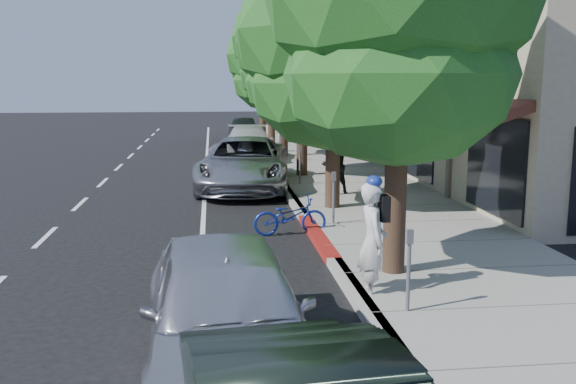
{
  "coord_description": "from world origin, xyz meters",
  "views": [
    {
      "loc": [
        -2.32,
        -12.94,
        3.6
      ],
      "look_at": [
        -0.83,
        -0.29,
        1.35
      ],
      "focal_mm": 40.0,
      "sensor_mm": 36.0,
      "label": 1
    }
  ],
  "objects": [
    {
      "name": "curb_red_segment",
      "position": [
        0.0,
        1.0,
        0.07
      ],
      "size": [
        0.32,
        4.0,
        0.15
      ],
      "primitive_type": "cube",
      "color": "maroon",
      "rests_on": "ground"
    },
    {
      "name": "street_tree_1",
      "position": [
        0.9,
        4.0,
        4.71
      ],
      "size": [
        5.37,
        5.37,
        7.83
      ],
      "color": "black",
      "rests_on": "ground"
    },
    {
      "name": "dark_sedan",
      "position": [
        -1.05,
        9.22,
        0.75
      ],
      "size": [
        1.6,
        4.55,
        1.5
      ],
      "primitive_type": "imported",
      "rotation": [
        0.0,
        0.0,
        0.0
      ],
      "color": "#222527",
      "rests_on": "ground"
    },
    {
      "name": "dark_suv_far",
      "position": [
        -0.5,
        24.21,
        0.75
      ],
      "size": [
        1.92,
        4.45,
        1.5
      ],
      "primitive_type": "imported",
      "rotation": [
        0.0,
        0.0,
        -0.03
      ],
      "color": "black",
      "rests_on": "ground"
    },
    {
      "name": "curb",
      "position": [
        0.0,
        8.0,
        0.07
      ],
      "size": [
        0.3,
        56.0,
        0.15
      ],
      "primitive_type": "cube",
      "color": "#9E998E",
      "rests_on": "ground"
    },
    {
      "name": "white_pickup",
      "position": [
        -0.74,
        15.0,
        0.77
      ],
      "size": [
        2.25,
        5.33,
        1.53
      ],
      "primitive_type": "imported",
      "rotation": [
        0.0,
        0.0,
        -0.02
      ],
      "color": "silver",
      "rests_on": "ground"
    },
    {
      "name": "ground",
      "position": [
        0.0,
        0.0,
        0.0
      ],
      "size": [
        120.0,
        120.0,
        0.0
      ],
      "primitive_type": "plane",
      "color": "black",
      "rests_on": "ground"
    },
    {
      "name": "bicycle",
      "position": [
        -0.56,
        1.56,
        0.45
      ],
      "size": [
        1.75,
        0.7,
        0.9
      ],
      "primitive_type": "imported",
      "rotation": [
        0.0,
        0.0,
        1.63
      ],
      "color": "navy",
      "rests_on": "ground"
    },
    {
      "name": "silver_suv",
      "position": [
        -1.29,
        8.0,
        0.85
      ],
      "size": [
        3.53,
        6.43,
        1.71
      ],
      "primitive_type": "imported",
      "rotation": [
        0.0,
        0.0,
        -0.12
      ],
      "color": "#ABAAAF",
      "rests_on": "ground"
    },
    {
      "name": "pedestrian",
      "position": [
        1.34,
        6.02,
        1.02
      ],
      "size": [
        1.02,
        0.9,
        1.75
      ],
      "primitive_type": "imported",
      "rotation": [
        0.0,
        0.0,
        3.47
      ],
      "color": "black",
      "rests_on": "sidewalk"
    },
    {
      "name": "cyclist",
      "position": [
        0.25,
        -3.0,
        0.98
      ],
      "size": [
        0.49,
        0.73,
        1.96
      ],
      "primitive_type": "imported",
      "rotation": [
        0.0,
        0.0,
        1.54
      ],
      "color": "silver",
      "rests_on": "ground"
    },
    {
      "name": "street_tree_5",
      "position": [
        0.9,
        28.0,
        4.41
      ],
      "size": [
        4.26,
        4.26,
        7.11
      ],
      "color": "black",
      "rests_on": "ground"
    },
    {
      "name": "storefront_building",
      "position": [
        9.6,
        18.0,
        3.5
      ],
      "size": [
        10.0,
        36.0,
        7.0
      ],
      "primitive_type": "cube",
      "color": "#BBB490",
      "rests_on": "ground"
    },
    {
      "name": "sidewalk",
      "position": [
        2.3,
        8.0,
        0.07
      ],
      "size": [
        4.6,
        56.0,
        0.15
      ],
      "primitive_type": "cube",
      "color": "gray",
      "rests_on": "ground"
    },
    {
      "name": "street_tree_3",
      "position": [
        0.9,
        16.0,
        5.28
      ],
      "size": [
        4.78,
        4.78,
        8.42
      ],
      "color": "black",
      "rests_on": "ground"
    },
    {
      "name": "near_car_a",
      "position": [
        -2.2,
        -5.5,
        0.84
      ],
      "size": [
        2.25,
        5.01,
        1.67
      ],
      "primitive_type": "imported",
      "rotation": [
        0.0,
        0.0,
        0.06
      ],
      "color": "silver",
      "rests_on": "ground"
    },
    {
      "name": "street_tree_4",
      "position": [
        0.9,
        22.0,
        4.76
      ],
      "size": [
        4.99,
        4.99,
        7.8
      ],
      "color": "black",
      "rests_on": "ground"
    },
    {
      "name": "street_tree_2",
      "position": [
        0.9,
        10.0,
        4.76
      ],
      "size": [
        4.95,
        4.95,
        7.77
      ],
      "color": "black",
      "rests_on": "ground"
    }
  ]
}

